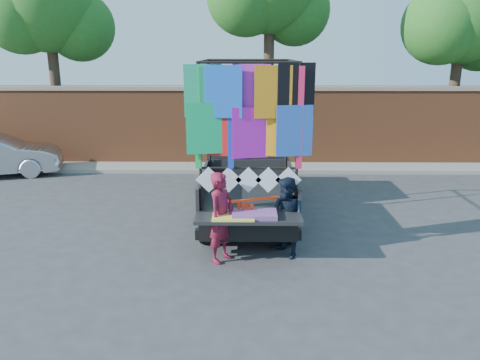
{
  "coord_description": "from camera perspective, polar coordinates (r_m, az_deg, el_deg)",
  "views": [
    {
      "loc": [
        0.2,
        -8.5,
        3.73
      ],
      "look_at": [
        0.1,
        0.23,
        1.32
      ],
      "focal_mm": 35.0,
      "sensor_mm": 36.0,
      "label": 1
    }
  ],
  "objects": [
    {
      "name": "tree_right",
      "position": [
        18.18,
        25.64,
        17.24
      ],
      "size": [
        4.2,
        3.3,
        6.62
      ],
      "color": "#38281C",
      "rests_on": "ground"
    },
    {
      "name": "woman",
      "position": [
        8.44,
        -2.28,
        -4.59
      ],
      "size": [
        0.66,
        0.73,
        1.67
      ],
      "primitive_type": "imported",
      "rotation": [
        0.0,
        0.0,
        1.03
      ],
      "color": "maroon",
      "rests_on": "ground"
    },
    {
      "name": "tree_left",
      "position": [
        17.96,
        -22.41,
        18.79
      ],
      "size": [
        4.2,
        3.3,
        7.05
      ],
      "color": "#38281C",
      "rests_on": "ground"
    },
    {
      "name": "ground",
      "position": [
        9.28,
        -0.63,
        -8.24
      ],
      "size": [
        90.0,
        90.0,
        0.0
      ],
      "primitive_type": "plane",
      "color": "#38383A",
      "rests_on": "ground"
    },
    {
      "name": "curb",
      "position": [
        15.25,
        -0.1,
        1.53
      ],
      "size": [
        30.0,
        1.2,
        0.12
      ],
      "primitive_type": "cube",
      "color": "gray",
      "rests_on": "ground"
    },
    {
      "name": "streamer_bundle",
      "position": [
        8.48,
        1.12,
        -3.56
      ],
      "size": [
        0.86,
        0.31,
        0.62
      ],
      "color": "#FA340D",
      "rests_on": "ground"
    },
    {
      "name": "pickup_truck",
      "position": [
        11.34,
        0.95,
        1.03
      ],
      "size": [
        2.25,
        5.66,
        3.56
      ],
      "color": "black",
      "rests_on": "ground"
    },
    {
      "name": "man",
      "position": [
        8.69,
        5.71,
        -4.56
      ],
      "size": [
        0.89,
        0.94,
        1.53
      ],
      "primitive_type": "imported",
      "rotation": [
        0.0,
        0.0,
        -0.98
      ],
      "color": "black",
      "rests_on": "ground"
    },
    {
      "name": "brick_wall",
      "position": [
        15.68,
        -0.07,
        6.64
      ],
      "size": [
        30.0,
        0.45,
        2.61
      ],
      "color": "#984F2C",
      "rests_on": "ground"
    }
  ]
}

